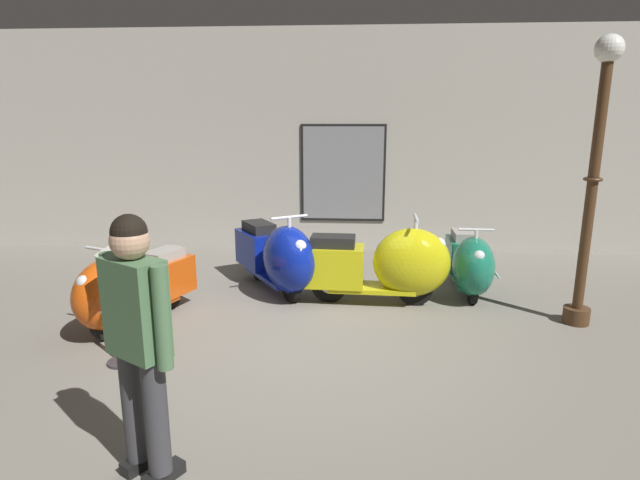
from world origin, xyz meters
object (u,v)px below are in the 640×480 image
at_px(info_stanchion, 119,315).
at_px(scooter_1, 279,257).
at_px(lamppost, 593,176).
at_px(visitor_1, 138,332).
at_px(scooter_2, 387,265).
at_px(scooter_3, 470,263).
at_px(scooter_0, 127,289).

bearing_deg(info_stanchion, scooter_1, 59.96).
height_order(lamppost, visitor_1, lamppost).
bearing_deg(visitor_1, lamppost, -22.60).
xyz_separation_m(lamppost, info_stanchion, (-4.61, -1.27, -1.16)).
relative_size(scooter_2, info_stanchion, 1.60).
distance_m(scooter_2, scooter_3, 1.13).
bearing_deg(scooter_2, scooter_3, 21.99).
bearing_deg(scooter_0, visitor_1, 47.34).
xyz_separation_m(scooter_3, visitor_1, (-2.75, -3.61, 0.55)).
bearing_deg(lamppost, info_stanchion, -164.60).
bearing_deg(visitor_1, scooter_0, 57.60).
height_order(scooter_0, scooter_3, scooter_0).
bearing_deg(visitor_1, scooter_1, 25.98).
height_order(scooter_1, scooter_3, scooter_1).
height_order(scooter_2, scooter_3, scooter_2).
height_order(scooter_2, info_stanchion, info_stanchion).
xyz_separation_m(scooter_0, info_stanchion, (0.28, -0.80, 0.03)).
height_order(scooter_2, lamppost, lamppost).
relative_size(scooter_0, scooter_2, 0.90).
bearing_deg(scooter_2, info_stanchion, -142.89).
xyz_separation_m(visitor_1, info_stanchion, (-0.86, 1.48, -0.51)).
height_order(scooter_2, visitor_1, visitor_1).
xyz_separation_m(scooter_0, scooter_2, (2.82, 0.94, 0.06)).
height_order(scooter_1, visitor_1, visitor_1).
relative_size(scooter_1, visitor_1, 1.04).
bearing_deg(info_stanchion, scooter_3, 30.49).
xyz_separation_m(scooter_0, visitor_1, (1.14, -2.29, 0.54)).
bearing_deg(scooter_3, scooter_1, -85.76).
bearing_deg(visitor_1, scooter_2, 3.65).
relative_size(scooter_2, lamppost, 0.60).
relative_size(scooter_3, visitor_1, 0.92).
xyz_separation_m(scooter_1, info_stanchion, (-1.18, -2.03, -0.02)).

